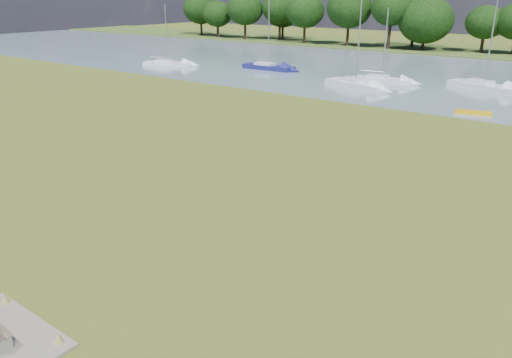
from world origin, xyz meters
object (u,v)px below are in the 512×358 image
Objects in this scene: sailboat_5 at (168,62)px; kayak at (473,112)px; sailboat_7 at (483,84)px; sailboat_2 at (382,78)px; sailboat_1 at (268,65)px; sailboat_6 at (355,82)px.

kayak is at bearing -31.35° from sailboat_5.
sailboat_2 is at bearing -146.79° from sailboat_7.
sailboat_1 is 1.02× the size of sailboat_7.
sailboat_2 is at bearing -15.12° from sailboat_5.
sailboat_1 reaches higher than sailboat_2.
sailboat_7 is (10.00, 2.46, 0.04)m from sailboat_2.
sailboat_1 is 25.85m from sailboat_7.
sailboat_1 is at bearing 145.84° from kayak.
sailboat_7 is (38.88, 6.99, 0.07)m from sailboat_5.
sailboat_2 is at bearing 127.51° from kayak.
sailboat_5 is at bearing -178.08° from sailboat_2.
sailboat_5 is (-28.88, -4.53, -0.03)m from sailboat_2.
sailboat_1 is 14.06m from sailboat_5.
sailboat_2 is 0.86× the size of sailboat_7.
kayak is at bearing -4.99° from sailboat_6.
kayak is 0.31× the size of sailboat_7.
sailboat_6 is (-1.03, -4.30, 0.04)m from sailboat_2.
sailboat_5 is (-13.10, -5.11, -0.07)m from sailboat_1.
sailboat_5 reaches higher than kayak.
sailboat_2 is 4.43m from sailboat_6.
sailboat_6 is 1.18× the size of sailboat_7.
sailboat_6 is (14.75, -4.88, 0.01)m from sailboat_1.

